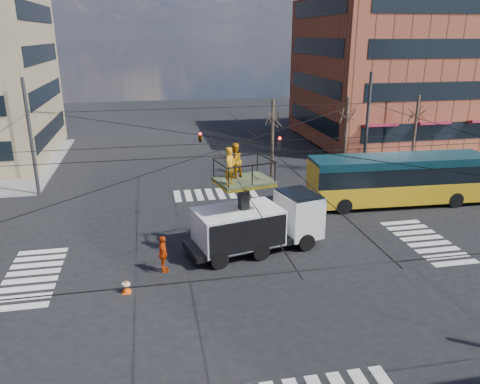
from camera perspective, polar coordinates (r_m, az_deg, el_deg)
name	(u,v)px	position (r m, az deg, el deg)	size (l,w,h in m)	color
ground	(244,257)	(23.60, 0.51, -7.97)	(120.00, 120.00, 0.00)	black
sidewalk_ne	(407,145)	(49.86, 19.69, 5.40)	(18.00, 18.00, 0.12)	slate
crosswalks	(244,257)	(23.60, 0.51, -7.94)	(22.40, 22.40, 0.02)	silver
building_ne	(408,71)	(51.92, 19.82, 13.67)	(20.06, 16.06, 14.00)	brown
overhead_network	(241,173)	(22.38, 0.15, 2.34)	(24.24, 24.24, 8.00)	#2D2D30
tree_a	(273,117)	(35.90, 4.02, 9.08)	(2.00, 2.00, 6.00)	#382B21
tree_b	(347,115)	(37.90, 12.93, 9.17)	(2.00, 2.00, 6.00)	#382B21
tree_c	(417,112)	(40.69, 20.78, 9.07)	(2.00, 2.00, 6.00)	#382B21
utility_truck	(258,214)	(23.72, 2.20, -2.70)	(7.34, 3.88, 5.69)	black
city_bus	(398,179)	(31.90, 18.71, 1.54)	(11.67, 3.09, 3.20)	yellow
traffic_cone	(126,286)	(21.07, -13.69, -11.07)	(0.36, 0.36, 0.64)	#F74F0A
worker_ground	(163,254)	(22.18, -9.35, -7.48)	(1.05, 0.44, 1.80)	#F8570F
flagger	(284,221)	(25.46, 5.43, -3.54)	(1.28, 0.74, 1.99)	#D1430D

